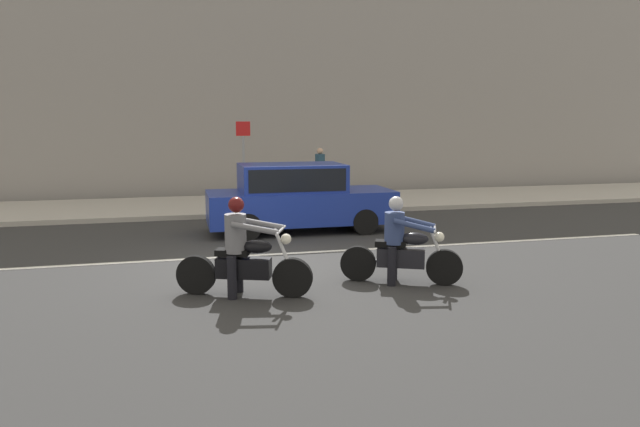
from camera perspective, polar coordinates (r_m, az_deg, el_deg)
ground_plane at (r=11.20m, az=-5.82°, el=-5.17°), size 80.00×80.00×0.00m
sidewalk_slab at (r=19.00m, az=-9.27°, el=0.81°), size 40.00×4.40×0.14m
building_facade at (r=22.30m, az=-10.34°, el=14.13°), size 40.00×1.40×9.57m
lane_marking_stripe at (r=12.14m, az=-4.08°, el=-4.02°), size 18.00×0.14×0.01m
motorcycle_with_rider_denim_blue at (r=9.93m, az=7.99°, el=-3.38°), size 1.95×1.05×1.50m
motorcycle_with_rider_gray at (r=9.18m, az=-7.67°, el=-4.20°), size 2.11×0.99×1.59m
parked_sedan_cobalt_blue at (r=14.48m, az=-2.27°, el=1.65°), size 4.66×1.82×1.72m
street_sign_post at (r=18.13m, az=-7.60°, el=5.80°), size 0.44×0.08×2.67m
pedestrian_bystander at (r=19.76m, az=-0.00°, el=4.44°), size 0.34×0.34×1.75m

